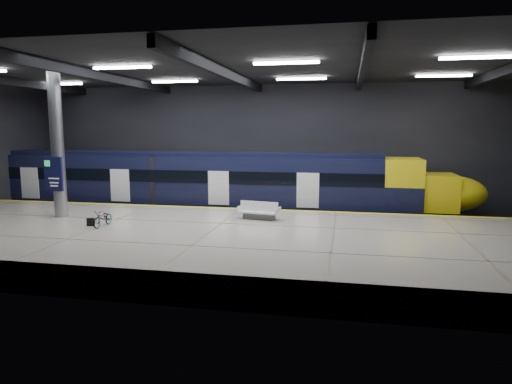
# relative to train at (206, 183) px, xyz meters

# --- Properties ---
(ground) EXTENTS (30.00, 30.00, 0.00)m
(ground) POSITION_rel_train_xyz_m (2.79, -5.50, -2.06)
(ground) COLOR black
(ground) RESTS_ON ground
(room_shell) EXTENTS (30.10, 16.10, 8.05)m
(room_shell) POSITION_rel_train_xyz_m (2.79, -5.49, 3.66)
(room_shell) COLOR black
(room_shell) RESTS_ON ground
(platform) EXTENTS (30.00, 11.00, 1.10)m
(platform) POSITION_rel_train_xyz_m (2.79, -8.00, -1.51)
(platform) COLOR beige
(platform) RESTS_ON ground
(safety_strip) EXTENTS (30.00, 0.40, 0.01)m
(safety_strip) POSITION_rel_train_xyz_m (2.79, -2.75, -0.95)
(safety_strip) COLOR gold
(safety_strip) RESTS_ON platform
(rails) EXTENTS (30.00, 1.52, 0.16)m
(rails) POSITION_rel_train_xyz_m (2.79, 0.00, -1.98)
(rails) COLOR gray
(rails) RESTS_ON ground
(train) EXTENTS (29.40, 2.84, 3.79)m
(train) POSITION_rel_train_xyz_m (0.00, 0.00, 0.00)
(train) COLOR black
(train) RESTS_ON ground
(bench) EXTENTS (2.01, 1.11, 0.84)m
(bench) POSITION_rel_train_xyz_m (4.28, -5.28, -0.66)
(bench) COLOR #595B60
(bench) RESTS_ON platform
(bicycle) EXTENTS (0.51, 1.42, 0.74)m
(bicycle) POSITION_rel_train_xyz_m (-2.06, -8.16, -0.59)
(bicycle) COLOR #99999E
(bicycle) RESTS_ON platform
(pannier_bag) EXTENTS (0.34, 0.25, 0.35)m
(pannier_bag) POSITION_rel_train_xyz_m (-2.66, -8.16, -0.78)
(pannier_bag) COLOR black
(pannier_bag) RESTS_ON platform
(info_column) EXTENTS (0.90, 0.78, 6.90)m
(info_column) POSITION_rel_train_xyz_m (-5.21, -6.52, 2.40)
(info_column) COLOR #9EA0A5
(info_column) RESTS_ON platform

